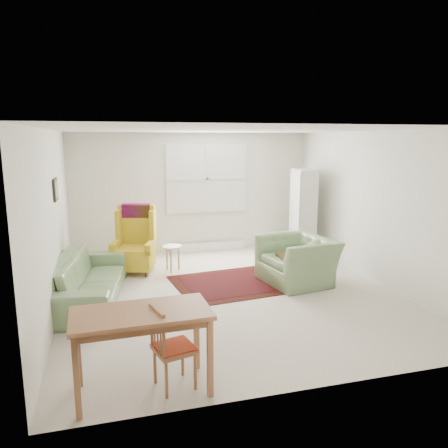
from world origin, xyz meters
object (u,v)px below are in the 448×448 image
object	(u,v)px
sofa	(87,271)
wingback_chair	(134,240)
armchair	(297,256)
desk_chair	(174,346)
desk	(143,352)
coffee_table	(298,271)
stool	(172,258)
cabinet	(303,213)

from	to	relation	value
sofa	wingback_chair	distance (m)	1.45
armchair	desk_chair	bearing A→B (deg)	-53.03
sofa	desk	bearing A→B (deg)	-159.36
wingback_chair	coffee_table	bearing A→B (deg)	-12.89
desk_chair	stool	bearing A→B (deg)	-22.56
coffee_table	sofa	bearing A→B (deg)	176.11
cabinet	desk	distance (m)	5.54
desk_chair	desk	bearing A→B (deg)	75.94
armchair	desk_chair	distance (m)	3.58
armchair	stool	size ratio (longest dim) A/B	2.48
wingback_chair	desk_chair	bearing A→B (deg)	-71.61
sofa	wingback_chair	bearing A→B (deg)	-23.56
sofa	coffee_table	world-z (taller)	sofa
armchair	coffee_table	world-z (taller)	armchair
stool	desk	distance (m)	3.88
wingback_chair	coffee_table	world-z (taller)	wingback_chair
cabinet	desk_chair	size ratio (longest dim) A/B	2.12
stool	desk_chair	size ratio (longest dim) A/B	0.57
sofa	cabinet	xyz separation A→B (m)	(4.20, 1.52, 0.43)
wingback_chair	cabinet	size ratio (longest dim) A/B	0.69
coffee_table	cabinet	distance (m)	2.07
wingback_chair	coffee_table	size ratio (longest dim) A/B	1.99
armchair	desk	world-z (taller)	armchair
cabinet	armchair	bearing A→B (deg)	-110.06
sofa	coffee_table	xyz separation A→B (m)	(3.29, -0.22, -0.21)
wingback_chair	desk_chair	xyz separation A→B (m)	(0.11, -3.86, -0.19)
coffee_table	armchair	bearing A→B (deg)	70.97
wingback_chair	armchair	bearing A→B (deg)	-9.38
wingback_chair	desk_chair	world-z (taller)	wingback_chair
coffee_table	stool	world-z (taller)	coffee_table
wingback_chair	desk	distance (m)	3.87
wingback_chair	desk	size ratio (longest dim) A/B	0.95
desk	cabinet	bearing A→B (deg)	48.88
sofa	coffee_table	size ratio (longest dim) A/B	3.72
coffee_table	stool	distance (m)	2.30
wingback_chair	stool	xyz separation A→B (m)	(0.67, -0.08, -0.37)
sofa	stool	world-z (taller)	sofa
coffee_table	stool	xyz separation A→B (m)	(-1.86, 1.36, -0.01)
stool	coffee_table	bearing A→B (deg)	-36.19
armchair	desk	xyz separation A→B (m)	(-2.78, -2.58, -0.05)
cabinet	desk	world-z (taller)	cabinet
desk	wingback_chair	bearing A→B (deg)	87.09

